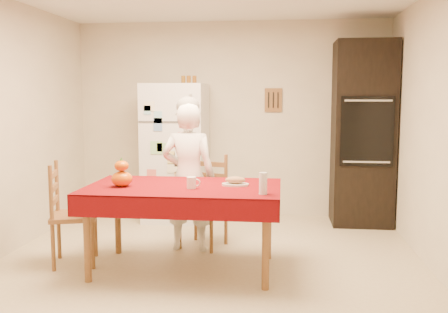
% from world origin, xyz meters
% --- Properties ---
extents(floor, '(4.50, 4.50, 0.00)m').
position_xyz_m(floor, '(0.00, 0.00, 0.00)').
color(floor, '#BFAD8A').
rests_on(floor, ground).
extents(room_shell, '(4.02, 4.52, 2.51)m').
position_xyz_m(room_shell, '(0.00, 0.00, 1.62)').
color(room_shell, beige).
rests_on(room_shell, ground).
extents(refrigerator, '(0.75, 0.74, 1.70)m').
position_xyz_m(refrigerator, '(-0.65, 1.88, 0.85)').
color(refrigerator, white).
rests_on(refrigerator, floor).
extents(oven_cabinet, '(0.70, 0.62, 2.20)m').
position_xyz_m(oven_cabinet, '(1.63, 1.93, 1.10)').
color(oven_cabinet, black).
rests_on(oven_cabinet, floor).
extents(dining_table, '(1.70, 1.00, 0.76)m').
position_xyz_m(dining_table, '(-0.19, 0.06, 0.69)').
color(dining_table, brown).
rests_on(dining_table, floor).
extents(chair_far, '(0.53, 0.51, 0.95)m').
position_xyz_m(chair_far, '(-0.11, 0.82, 0.51)').
color(chair_far, brown).
rests_on(chair_far, floor).
extents(chair_left, '(0.51, 0.52, 0.95)m').
position_xyz_m(chair_left, '(-1.29, 0.08, 0.51)').
color(chair_left, brown).
rests_on(chair_left, floor).
extents(seated_woman, '(0.55, 0.37, 1.49)m').
position_xyz_m(seated_woman, '(-0.26, 0.65, 0.74)').
color(seated_woman, white).
rests_on(seated_woman, floor).
extents(coffee_mug, '(0.08, 0.08, 0.10)m').
position_xyz_m(coffee_mug, '(-0.10, -0.06, 0.81)').
color(coffee_mug, white).
rests_on(coffee_mug, dining_table).
extents(pumpkin_lower, '(0.18, 0.18, 0.14)m').
position_xyz_m(pumpkin_lower, '(-0.72, -0.04, 0.83)').
color(pumpkin_lower, '#C33504').
rests_on(pumpkin_lower, dining_table).
extents(pumpkin_upper, '(0.12, 0.12, 0.09)m').
position_xyz_m(pumpkin_upper, '(-0.72, -0.04, 0.94)').
color(pumpkin_upper, '#CB4304').
rests_on(pumpkin_upper, pumpkin_lower).
extents(wine_glass, '(0.07, 0.07, 0.18)m').
position_xyz_m(wine_glass, '(0.52, -0.24, 0.85)').
color(wine_glass, white).
rests_on(wine_glass, dining_table).
extents(bread_plate, '(0.24, 0.24, 0.02)m').
position_xyz_m(bread_plate, '(0.26, 0.12, 0.77)').
color(bread_plate, silver).
rests_on(bread_plate, dining_table).
extents(bread_loaf, '(0.18, 0.10, 0.06)m').
position_xyz_m(bread_loaf, '(0.26, 0.12, 0.81)').
color(bread_loaf, '#9A704C').
rests_on(bread_loaf, bread_plate).
extents(spice_jar_left, '(0.05, 0.05, 0.10)m').
position_xyz_m(spice_jar_left, '(-0.56, 1.93, 1.75)').
color(spice_jar_left, brown).
rests_on(spice_jar_left, refrigerator).
extents(spice_jar_mid, '(0.05, 0.05, 0.10)m').
position_xyz_m(spice_jar_mid, '(-0.49, 1.93, 1.75)').
color(spice_jar_mid, brown).
rests_on(spice_jar_mid, refrigerator).
extents(spice_jar_right, '(0.05, 0.05, 0.10)m').
position_xyz_m(spice_jar_right, '(-0.42, 1.93, 1.75)').
color(spice_jar_right, brown).
rests_on(spice_jar_right, refrigerator).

